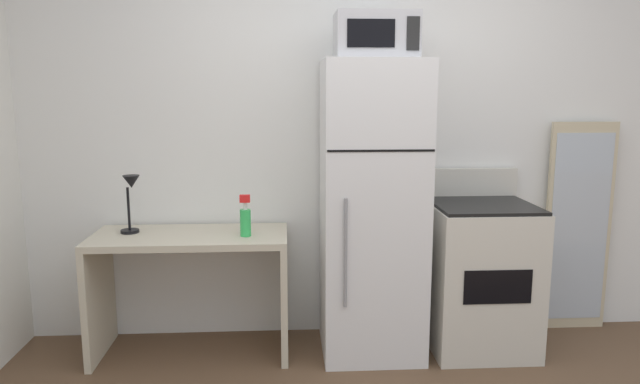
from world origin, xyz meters
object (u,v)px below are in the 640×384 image
(desk, at_px, (191,270))
(leaning_mirror, at_px, (578,227))
(spray_bottle, at_px, (245,220))
(oven_range, at_px, (480,275))
(refrigerator, at_px, (372,210))
(microwave, at_px, (375,36))
(desk_lamp, at_px, (131,194))

(desk, relative_size, leaning_mirror, 0.83)
(leaning_mirror, bearing_deg, desk, -174.85)
(spray_bottle, distance_m, oven_range, 1.49)
(desk, bearing_deg, leaning_mirror, 5.15)
(desk, height_order, refrigerator, refrigerator)
(microwave, bearing_deg, desk, 177.55)
(desk, height_order, microwave, microwave)
(spray_bottle, relative_size, microwave, 0.54)
(oven_range, relative_size, leaning_mirror, 0.79)
(refrigerator, bearing_deg, oven_range, -0.19)
(spray_bottle, bearing_deg, desk_lamp, 170.59)
(leaning_mirror, bearing_deg, microwave, -169.11)
(spray_bottle, xyz_separation_m, oven_range, (1.44, 0.04, -0.38))
(desk_lamp, xyz_separation_m, microwave, (1.44, -0.09, 0.91))
(desk_lamp, relative_size, spray_bottle, 1.42)
(spray_bottle, relative_size, leaning_mirror, 0.18)
(desk_lamp, relative_size, oven_range, 0.32)
(desk, xyz_separation_m, leaning_mirror, (2.52, 0.23, 0.18))
(desk_lamp, height_order, microwave, microwave)
(refrigerator, xyz_separation_m, oven_range, (0.68, -0.00, -0.42))
(spray_bottle, xyz_separation_m, leaning_mirror, (2.18, 0.30, -0.15))
(desk_lamp, height_order, refrigerator, refrigerator)
(desk, bearing_deg, spray_bottle, -12.04)
(refrigerator, relative_size, microwave, 3.86)
(refrigerator, relative_size, leaning_mirror, 1.27)
(microwave, xyz_separation_m, leaning_mirror, (1.42, 0.27, -1.20))
(desk, xyz_separation_m, desk_lamp, (-0.35, 0.04, 0.47))
(spray_bottle, relative_size, oven_range, 0.23)
(refrigerator, distance_m, leaning_mirror, 1.46)
(desk, relative_size, refrigerator, 0.66)
(desk, xyz_separation_m, spray_bottle, (0.34, -0.07, 0.32))
(desk_lamp, relative_size, microwave, 0.77)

